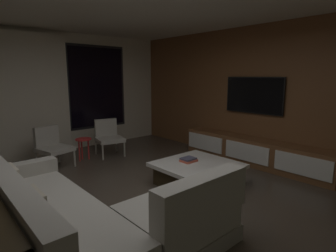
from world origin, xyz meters
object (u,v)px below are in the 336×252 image
(media_console, at_px, (255,152))
(mounted_tv, at_px, (254,95))
(coffee_table, at_px, (197,174))
(sectional_couch, at_px, (85,219))
(accent_chair_near_window, at_px, (108,135))
(accent_chair_by_curtain, at_px, (52,145))
(side_stool, at_px, (83,143))
(book_stack_on_coffee_table, at_px, (188,160))

(media_console, bearing_deg, mounted_tv, 47.58)
(coffee_table, height_order, media_console, media_console)
(sectional_couch, xyz_separation_m, accent_chair_near_window, (1.87, 2.82, 0.14))
(accent_chair_by_curtain, relative_size, mounted_tv, 0.63)
(accent_chair_near_window, distance_m, mounted_tv, 3.19)
(side_stool, xyz_separation_m, media_console, (2.37, -2.51, -0.12))
(coffee_table, distance_m, book_stack_on_coffee_table, 0.26)
(coffee_table, distance_m, accent_chair_by_curtain, 2.84)
(accent_chair_near_window, xyz_separation_m, side_stool, (-0.60, -0.04, -0.06))
(accent_chair_by_curtain, distance_m, media_console, 3.92)
(coffee_table, relative_size, accent_chair_by_curtain, 1.49)
(accent_chair_near_window, bearing_deg, side_stool, -176.54)
(accent_chair_near_window, relative_size, mounted_tv, 0.63)
(book_stack_on_coffee_table, distance_m, accent_chair_by_curtain, 2.67)
(book_stack_on_coffee_table, distance_m, media_console, 1.65)
(media_console, distance_m, mounted_tv, 1.13)
(sectional_couch, bearing_deg, accent_chair_by_curtain, 77.04)
(media_console, bearing_deg, book_stack_on_coffee_table, 172.25)
(coffee_table, distance_m, media_console, 1.60)
(coffee_table, height_order, book_stack_on_coffee_table, book_stack_on_coffee_table)
(book_stack_on_coffee_table, relative_size, accent_chair_near_window, 0.32)
(coffee_table, bearing_deg, sectional_couch, -170.97)
(coffee_table, relative_size, media_console, 0.37)
(coffee_table, relative_size, side_stool, 2.52)
(accent_chair_near_window, xyz_separation_m, accent_chair_by_curtain, (-1.23, -0.03, 0.00))
(accent_chair_near_window, distance_m, media_console, 3.11)
(accent_chair_near_window, distance_m, side_stool, 0.60)
(sectional_couch, xyz_separation_m, coffee_table, (2.04, 0.32, -0.10))
(side_stool, height_order, media_console, media_console)
(coffee_table, height_order, side_stool, side_stool)
(book_stack_on_coffee_table, xyz_separation_m, side_stool, (-0.74, 2.29, -0.02))
(book_stack_on_coffee_table, xyz_separation_m, accent_chair_by_curtain, (-1.37, 2.29, 0.05))
(accent_chair_by_curtain, bearing_deg, accent_chair_near_window, 1.59)
(sectional_couch, bearing_deg, side_stool, 65.48)
(mounted_tv, bearing_deg, media_console, -132.42)
(book_stack_on_coffee_table, bearing_deg, side_stool, 107.97)
(sectional_couch, xyz_separation_m, book_stack_on_coffee_table, (2.01, 0.49, 0.10))
(accent_chair_by_curtain, distance_m, side_stool, 0.63)
(accent_chair_by_curtain, relative_size, side_stool, 1.70)
(accent_chair_near_window, height_order, media_console, accent_chair_near_window)
(sectional_couch, relative_size, book_stack_on_coffee_table, 10.17)
(book_stack_on_coffee_table, height_order, media_console, media_console)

